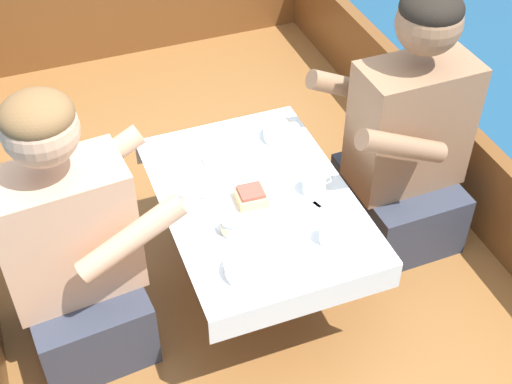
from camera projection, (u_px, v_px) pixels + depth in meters
The scene contains 20 objects.
ground_plane at pixel (256, 339), 2.84m from camera, with size 60.00×60.00×0.00m, color navy.
boat_deck at pixel (256, 311), 2.72m from camera, with size 1.91×3.59×0.34m, color brown.
gunwale_starboard at pixel (481, 185), 2.73m from camera, with size 0.06×3.59×0.36m, color brown.
bow_coaming at pixel (135, 13), 3.70m from camera, with size 1.79×0.06×0.42m, color brown.
cockpit_table at pixel (256, 207), 2.35m from camera, with size 0.61×0.86×0.43m.
person_port at pixel (73, 253), 2.18m from camera, with size 0.55×0.48×0.97m.
person_starboard at pixel (406, 145), 2.54m from camera, with size 0.53×0.45×1.01m.
plate_sandwich at pixel (251, 202), 2.29m from camera, with size 0.19×0.19×0.01m.
plate_bread at pixel (225, 155), 2.47m from camera, with size 0.17×0.17×0.01m.
sandwich at pixel (251, 196), 2.27m from camera, with size 0.10×0.09×0.05m.
bowl_port_near at pixel (282, 133), 2.54m from camera, with size 0.13×0.13×0.04m.
bowl_starboard_near at pixel (248, 267), 2.06m from camera, with size 0.14×0.14×0.04m.
coffee_cup_port at pixel (331, 233), 2.15m from camera, with size 0.10×0.07×0.06m.
coffee_cup_starboard at pixel (190, 196), 2.28m from camera, with size 0.09×0.07×0.06m.
coffee_cup_center at pixel (315, 183), 2.32m from camera, with size 0.10×0.08×0.06m.
tin_can at pixel (232, 227), 2.18m from camera, with size 0.07×0.07×0.05m.
utensil_spoon_port at pixel (203, 218), 2.24m from camera, with size 0.07×0.17×0.01m.
utensil_fork_starboard at pixel (328, 213), 2.26m from camera, with size 0.07×0.17×0.00m.
utensil_spoon_center at pixel (241, 126), 2.60m from camera, with size 0.17×0.02×0.01m.
utensil_knife_port at pixel (193, 178), 2.39m from camera, with size 0.17×0.05×0.00m.
Camera 1 is at (-0.61, -1.61, 2.33)m, focal length 50.00 mm.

